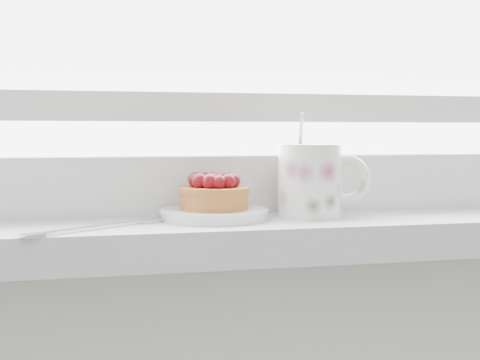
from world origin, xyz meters
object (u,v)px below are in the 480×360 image
object	(u,v)px
raspberry_tart	(214,192)
fork	(110,225)
saucer	(214,214)
floral_mug	(312,179)

from	to	relation	value
raspberry_tart	fork	size ratio (longest dim) A/B	0.45
saucer	fork	bearing A→B (deg)	-162.84
floral_mug	fork	distance (m)	0.24
floral_mug	saucer	bearing A→B (deg)	179.47
fork	floral_mug	bearing A→B (deg)	8.56
raspberry_tart	floral_mug	distance (m)	0.12
raspberry_tart	floral_mug	world-z (taller)	floral_mug
saucer	raspberry_tart	xyz separation A→B (m)	(-0.00, 0.00, 0.03)
saucer	fork	distance (m)	0.12
saucer	floral_mug	world-z (taller)	floral_mug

